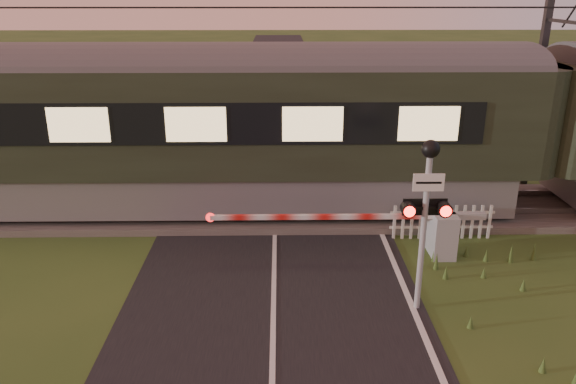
{
  "coord_description": "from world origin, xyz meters",
  "views": [
    {
      "loc": [
        0.14,
        -8.27,
        5.95
      ],
      "look_at": [
        0.32,
        3.2,
        1.78
      ],
      "focal_mm": 35.0,
      "sensor_mm": 36.0,
      "label": 1
    }
  ],
  "objects_px": {
    "train": "(539,126)",
    "picket_fence": "(442,222)",
    "boom_gate": "(430,231)",
    "crossing_signal": "(426,196)",
    "catenary_mast": "(539,81)"
  },
  "relations": [
    {
      "from": "train",
      "to": "picket_fence",
      "type": "bearing_deg",
      "value": -147.51
    },
    {
      "from": "picket_fence",
      "to": "catenary_mast",
      "type": "height_order",
      "value": "catenary_mast"
    },
    {
      "from": "crossing_signal",
      "to": "picket_fence",
      "type": "relative_size",
      "value": 1.31
    },
    {
      "from": "boom_gate",
      "to": "picket_fence",
      "type": "height_order",
      "value": "boom_gate"
    },
    {
      "from": "crossing_signal",
      "to": "catenary_mast",
      "type": "xyz_separation_m",
      "value": [
        5.18,
        7.38,
        0.96
      ]
    },
    {
      "from": "picket_fence",
      "to": "catenary_mast",
      "type": "bearing_deg",
      "value": 47.12
    },
    {
      "from": "train",
      "to": "boom_gate",
      "type": "xyz_separation_m",
      "value": [
        -3.52,
        -2.8,
        -1.84
      ]
    },
    {
      "from": "boom_gate",
      "to": "crossing_signal",
      "type": "relative_size",
      "value": 1.89
    },
    {
      "from": "picket_fence",
      "to": "catenary_mast",
      "type": "relative_size",
      "value": 0.41
    },
    {
      "from": "train",
      "to": "picket_fence",
      "type": "height_order",
      "value": "train"
    },
    {
      "from": "crossing_signal",
      "to": "picket_fence",
      "type": "xyz_separation_m",
      "value": [
        1.36,
        3.27,
        -1.91
      ]
    },
    {
      "from": "train",
      "to": "boom_gate",
      "type": "bearing_deg",
      "value": -141.52
    },
    {
      "from": "train",
      "to": "picket_fence",
      "type": "xyz_separation_m",
      "value": [
        -2.97,
        -1.89,
        -1.99
      ]
    },
    {
      "from": "crossing_signal",
      "to": "picket_fence",
      "type": "height_order",
      "value": "crossing_signal"
    },
    {
      "from": "picket_fence",
      "to": "catenary_mast",
      "type": "xyz_separation_m",
      "value": [
        3.82,
        4.11,
        2.87
      ]
    }
  ]
}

